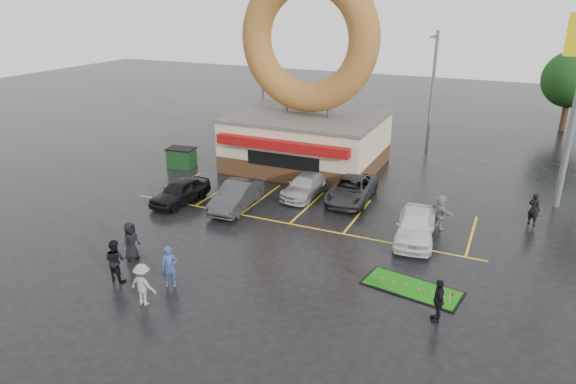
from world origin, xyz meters
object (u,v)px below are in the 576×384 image
at_px(putting_green, 412,288).
at_px(donut_shop, 307,104).
at_px(car_black, 180,191).
at_px(car_dgrey, 236,196).
at_px(car_white, 415,226).
at_px(person_cameraman, 438,300).
at_px(person_blue, 169,267).
at_px(car_silver, 305,186).
at_px(streetlight_mid, 432,88).
at_px(car_grey, 351,189).
at_px(streetlight_left, 262,78).
at_px(dumpster, 182,158).

bearing_deg(putting_green, donut_shop, 127.60).
relative_size(car_black, car_dgrey, 0.91).
bearing_deg(car_white, person_cameraman, -78.63).
bearing_deg(car_dgrey, person_blue, -82.76).
xyz_separation_m(car_dgrey, car_silver, (2.80, 3.46, -0.11)).
distance_m(streetlight_mid, car_white, 17.36).
relative_size(streetlight_mid, car_dgrey, 2.00).
relative_size(person_blue, person_cameraman, 1.04).
distance_m(streetlight_mid, person_blue, 26.24).
bearing_deg(streetlight_mid, car_grey, -99.10).
relative_size(streetlight_mid, putting_green, 2.13).
distance_m(car_dgrey, car_silver, 4.45).
distance_m(person_blue, putting_green, 10.09).
height_order(streetlight_left, car_white, streetlight_left).
bearing_deg(person_blue, streetlight_left, 74.15).
relative_size(streetlight_mid, person_blue, 4.99).
bearing_deg(putting_green, car_silver, 135.53).
height_order(car_black, person_blue, person_blue).
height_order(streetlight_left, car_black, streetlight_left).
relative_size(donut_shop, car_white, 2.97).
distance_m(car_silver, person_blue, 11.99).
xyz_separation_m(car_silver, car_grey, (2.78, 0.40, 0.05)).
bearing_deg(streetlight_mid, car_dgrey, -114.49).
bearing_deg(person_cameraman, donut_shop, -161.30).
xyz_separation_m(car_grey, person_blue, (-3.89, -12.34, 0.22)).
bearing_deg(dumpster, car_grey, -12.22).
height_order(car_grey, putting_green, car_grey).
bearing_deg(car_white, car_grey, 133.03).
bearing_deg(car_silver, person_blue, -92.94).
relative_size(donut_shop, person_cameraman, 7.81).
xyz_separation_m(dumpster, putting_green, (18.23, -9.49, -0.62)).
xyz_separation_m(donut_shop, car_black, (-4.04, -9.47, -3.77)).
bearing_deg(donut_shop, person_blue, -86.55).
relative_size(car_dgrey, car_white, 0.99).
xyz_separation_m(car_white, putting_green, (0.84, -4.59, -0.74)).
height_order(person_cameraman, dumpster, person_cameraman).
distance_m(car_black, putting_green, 14.87).
bearing_deg(putting_green, car_dgrey, 157.51).
distance_m(car_dgrey, dumpster, 8.82).
distance_m(person_blue, dumpster, 16.16).
bearing_deg(person_blue, car_black, 88.77).
xyz_separation_m(person_cameraman, putting_green, (-1.28, 1.83, -0.83)).
relative_size(car_white, person_blue, 2.52).
distance_m(streetlight_mid, car_silver, 14.77).
bearing_deg(streetlight_mid, person_blue, -103.27).
bearing_deg(car_grey, person_cameraman, -58.89).
bearing_deg(person_cameraman, car_silver, -154.79).
xyz_separation_m(car_black, car_grey, (8.97, 4.50, -0.02)).
bearing_deg(car_white, car_dgrey, 173.46).
bearing_deg(person_cameraman, putting_green, -163.64).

